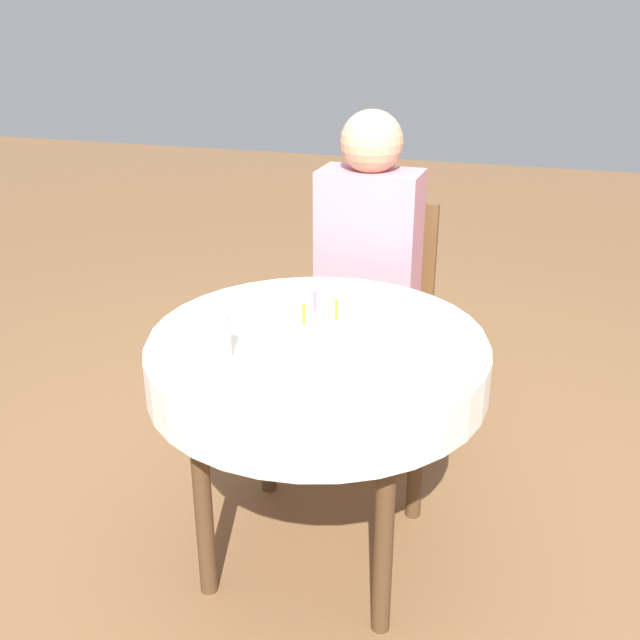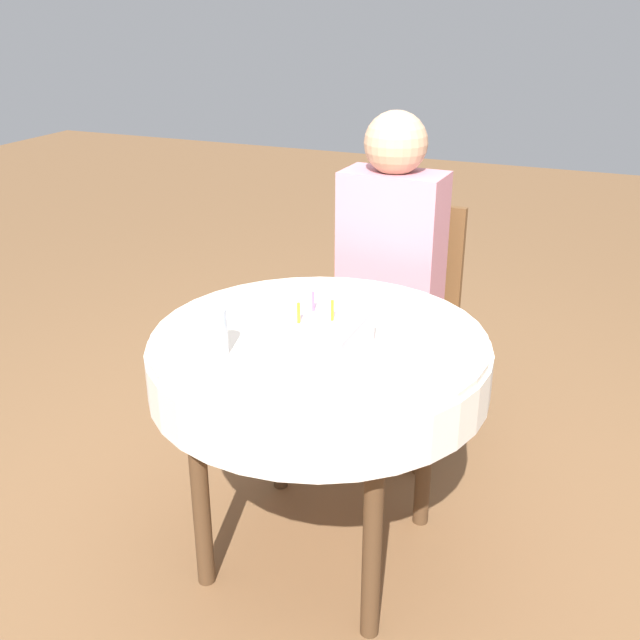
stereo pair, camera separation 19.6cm
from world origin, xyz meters
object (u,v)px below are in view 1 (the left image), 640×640
object	(u,v)px
birthday_cake	(317,336)
drinking_glass	(218,337)
person	(367,253)
chair	(372,311)

from	to	relation	value
birthday_cake	drinking_glass	bearing A→B (deg)	-156.83
birthday_cake	drinking_glass	xyz separation A→B (m)	(-0.23, -0.10, 0.01)
person	drinking_glass	size ratio (longest dim) A/B	9.73
chair	birthday_cake	bearing A→B (deg)	-84.05
chair	birthday_cake	distance (m)	0.96
birthday_cake	chair	bearing A→B (deg)	93.56
chair	drinking_glass	distance (m)	1.07
chair	drinking_glass	bearing A→B (deg)	-97.31
person	birthday_cake	world-z (taller)	person
person	drinking_glass	world-z (taller)	person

